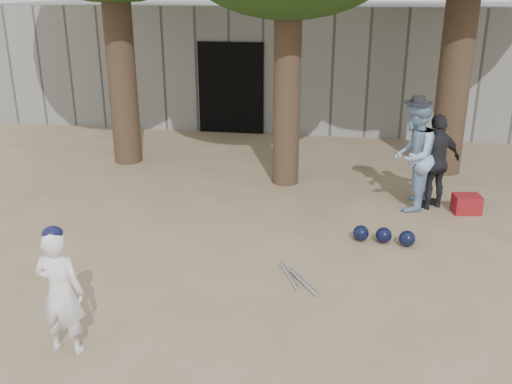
% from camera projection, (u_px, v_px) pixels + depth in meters
% --- Properties ---
extents(ground, '(70.00, 70.00, 0.00)m').
position_uv_depth(ground, '(193.00, 291.00, 6.84)').
color(ground, '#937C5E').
rests_on(ground, ground).
extents(boy_player, '(0.48, 0.32, 1.31)m').
position_uv_depth(boy_player, '(60.00, 292.00, 5.52)').
color(boy_player, white).
rests_on(boy_player, ground).
extents(spectator_blue, '(0.89, 1.02, 1.78)m').
position_uv_depth(spectator_blue, '(413.00, 156.00, 9.10)').
color(spectator_blue, '#88ABD2').
rests_on(spectator_blue, ground).
extents(spectator_dark, '(0.97, 0.82, 1.56)m').
position_uv_depth(spectator_dark, '(436.00, 162.00, 9.19)').
color(spectator_dark, black).
rests_on(spectator_dark, ground).
extents(red_bag, '(0.46, 0.38, 0.30)m').
position_uv_depth(red_bag, '(467.00, 204.00, 9.16)').
color(red_bag, maroon).
rests_on(red_bag, ground).
extents(back_building, '(16.00, 5.24, 3.00)m').
position_uv_depth(back_building, '(292.00, 60.00, 15.90)').
color(back_building, gray).
rests_on(back_building, ground).
extents(helmet_row, '(0.87, 0.31, 0.23)m').
position_uv_depth(helmet_row, '(384.00, 236.00, 8.09)').
color(helmet_row, black).
rests_on(helmet_row, ground).
extents(bat_pile, '(0.58, 0.77, 0.06)m').
position_uv_depth(bat_pile, '(296.00, 279.00, 7.08)').
color(bat_pile, silver).
rests_on(bat_pile, ground).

